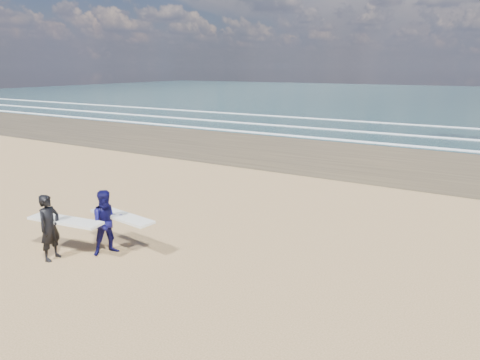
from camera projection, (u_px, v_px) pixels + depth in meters
The scene contains 2 objects.
surfer_near at pixel (52, 226), 11.41m from camera, with size 2.25×1.13×1.82m.
surfer_far at pixel (108, 222), 11.75m from camera, with size 2.25×1.30×1.83m.
Camera 1 is at (9.71, -6.53, 5.06)m, focal length 32.00 mm.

